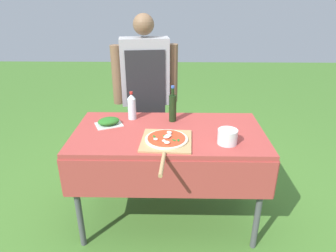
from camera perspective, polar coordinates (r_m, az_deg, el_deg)
name	(u,v)px	position (r m, az deg, el deg)	size (l,w,h in m)	color
ground_plane	(169,217)	(2.62, 0.12, -16.99)	(12.00, 12.00, 0.00)	#477A2D
prep_table	(169,142)	(2.22, 0.13, -3.12)	(1.40, 0.74, 0.80)	#A83D38
person_cook	(146,88)	(2.75, -4.30, 7.24)	(0.58, 0.24, 1.57)	#70604C
pizza_on_peel	(166,141)	(2.01, -0.34, -2.82)	(0.36, 0.60, 0.05)	tan
oil_bottle	(173,107)	(2.30, 0.90, 3.56)	(0.06, 0.06, 0.28)	black
water_bottle	(132,106)	(2.36, -6.91, 3.73)	(0.06, 0.06, 0.22)	silver
herb_container	(109,122)	(2.31, -11.24, 0.83)	(0.24, 0.21, 0.06)	silver
mixing_tub	(227,137)	(2.02, 11.26, -2.00)	(0.13, 0.13, 0.10)	silver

